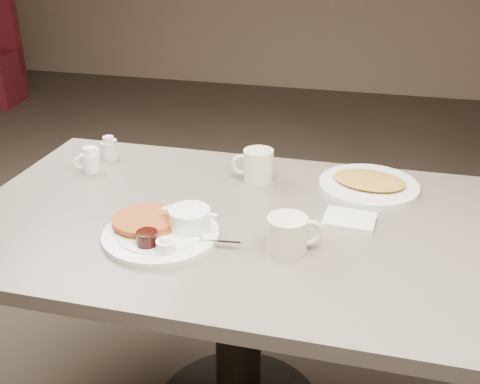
% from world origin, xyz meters
% --- Properties ---
extents(diner_table, '(1.50, 0.90, 0.75)m').
position_xyz_m(diner_table, '(0.00, 0.00, 0.58)').
color(diner_table, slate).
rests_on(diner_table, ground).
extents(main_plate, '(0.37, 0.30, 0.07)m').
position_xyz_m(main_plate, '(-0.16, -0.14, 0.77)').
color(main_plate, white).
rests_on(main_plate, diner_table).
extents(coffee_mug_near, '(0.15, 0.13, 0.09)m').
position_xyz_m(coffee_mug_near, '(0.16, -0.13, 0.80)').
color(coffee_mug_near, '#F0E6CF').
rests_on(coffee_mug_near, diner_table).
extents(napkin, '(0.14, 0.12, 0.02)m').
position_xyz_m(napkin, '(0.30, 0.04, 0.76)').
color(napkin, silver).
rests_on(napkin, diner_table).
extents(coffee_mug_far, '(0.14, 0.10, 0.10)m').
position_xyz_m(coffee_mug_far, '(-0.00, 0.25, 0.80)').
color(coffee_mug_far, silver).
rests_on(coffee_mug_far, diner_table).
extents(creamer_left, '(0.08, 0.08, 0.08)m').
position_xyz_m(creamer_left, '(-0.54, 0.19, 0.79)').
color(creamer_left, white).
rests_on(creamer_left, diner_table).
extents(creamer_right, '(0.08, 0.07, 0.08)m').
position_xyz_m(creamer_right, '(-0.53, 0.30, 0.79)').
color(creamer_right, silver).
rests_on(creamer_right, diner_table).
extents(hash_plate, '(0.35, 0.35, 0.04)m').
position_xyz_m(hash_plate, '(0.34, 0.28, 0.76)').
color(hash_plate, white).
rests_on(hash_plate, diner_table).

